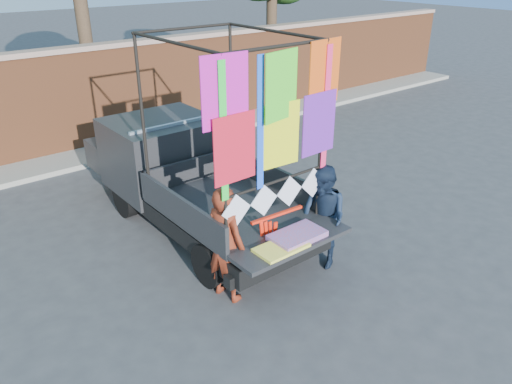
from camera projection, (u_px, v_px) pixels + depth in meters
ground at (244, 270)px, 8.04m from camera, size 90.00×90.00×0.00m
brick_wall at (72, 100)px, 12.40m from camera, size 30.00×0.45×2.61m
curb at (91, 156)px, 12.45m from camera, size 30.00×1.20×0.12m
pickup_truck at (178, 172)px, 9.36m from camera, size 2.26×5.67×3.57m
woman at (226, 244)px, 7.05m from camera, size 0.56×0.73×1.78m
man at (323, 217)px, 7.86m from camera, size 0.73×0.89×1.70m
streamer_bundle at (272, 228)px, 7.36m from camera, size 0.93×0.11×0.64m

